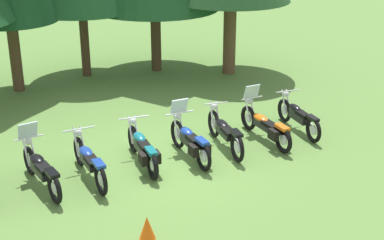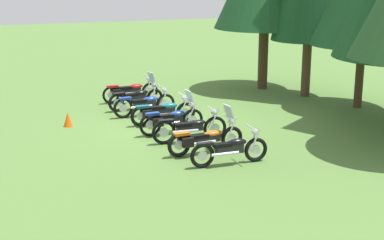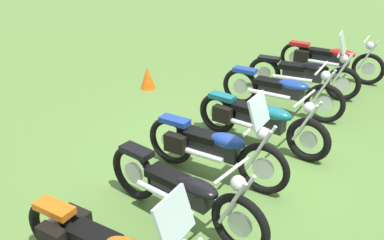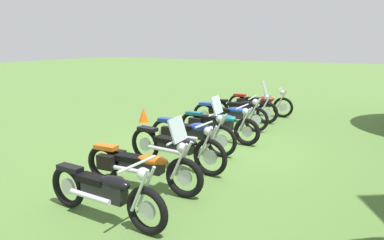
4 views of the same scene
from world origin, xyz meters
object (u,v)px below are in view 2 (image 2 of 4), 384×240
(motorcycle_5, at_px, (190,127))
(motorcycle_7, at_px, (230,149))
(motorcycle_6, at_px, (205,138))
(motorcycle_1, at_px, (137,97))
(motorcycle_3, at_px, (162,111))
(motorcycle_2, at_px, (145,103))
(motorcycle_4, at_px, (171,119))
(traffic_cone, at_px, (68,119))
(motorcycle_0, at_px, (130,91))

(motorcycle_5, height_order, motorcycle_7, motorcycle_5)
(motorcycle_6, bearing_deg, motorcycle_1, 89.49)
(motorcycle_3, distance_m, motorcycle_6, 3.46)
(motorcycle_2, bearing_deg, motorcycle_7, -88.73)
(motorcycle_4, xyz_separation_m, motorcycle_6, (2.26, 0.24, -0.04))
(motorcycle_7, bearing_deg, motorcycle_2, 97.73)
(motorcycle_6, xyz_separation_m, traffic_cone, (-4.34, -3.20, -0.21))
(motorcycle_0, distance_m, motorcycle_4, 4.93)
(motorcycle_1, xyz_separation_m, motorcycle_2, (1.09, -0.00, -0.01))
(motorcycle_2, height_order, motorcycle_5, motorcycle_5)
(motorcycle_6, bearing_deg, motorcycle_7, -81.12)
(motorcycle_7, xyz_separation_m, traffic_cone, (-5.50, -3.46, -0.20))
(motorcycle_7, bearing_deg, motorcycle_4, 100.26)
(motorcycle_6, bearing_deg, motorcycle_3, 88.55)
(motorcycle_3, relative_size, motorcycle_7, 1.03)
(motorcycle_4, height_order, motorcycle_7, motorcycle_4)
(motorcycle_1, relative_size, motorcycle_2, 0.96)
(motorcycle_1, bearing_deg, motorcycle_5, -96.89)
(motorcycle_5, xyz_separation_m, traffic_cone, (-3.15, -3.20, -0.22))
(motorcycle_1, relative_size, motorcycle_6, 0.95)
(motorcycle_2, bearing_deg, motorcycle_1, 85.15)
(motorcycle_2, xyz_separation_m, motorcycle_6, (4.80, 0.35, -0.01))
(motorcycle_2, xyz_separation_m, motorcycle_3, (1.35, 0.21, -0.01))
(motorcycle_7, distance_m, traffic_cone, 6.50)
(traffic_cone, bearing_deg, motorcycle_5, 45.50)
(motorcycle_0, xyz_separation_m, motorcycle_7, (8.35, 0.55, -0.01))
(motorcycle_3, xyz_separation_m, traffic_cone, (-0.89, -3.05, -0.21))
(motorcycle_6, bearing_deg, motorcycle_5, 85.86)
(motorcycle_0, relative_size, motorcycle_7, 1.04)
(motorcycle_4, relative_size, traffic_cone, 4.61)
(motorcycle_4, distance_m, motorcycle_5, 1.09)
(motorcycle_0, xyz_separation_m, motorcycle_1, (1.30, -0.06, 0.01))
(motorcycle_2, distance_m, motorcycle_3, 1.37)
(motorcycle_2, distance_m, motorcycle_4, 2.55)
(motorcycle_6, distance_m, traffic_cone, 5.40)
(motorcycle_1, distance_m, motorcycle_2, 1.09)
(motorcycle_0, bearing_deg, motorcycle_6, -91.78)
(traffic_cone, bearing_deg, motorcycle_7, 32.16)
(motorcycle_0, bearing_deg, motorcycle_5, -91.27)
(motorcycle_0, distance_m, motorcycle_5, 6.00)
(motorcycle_4, height_order, motorcycle_6, motorcycle_4)
(motorcycle_2, distance_m, motorcycle_6, 4.82)
(motorcycle_3, height_order, traffic_cone, motorcycle_3)
(motorcycle_0, distance_m, motorcycle_1, 1.30)
(motorcycle_1, bearing_deg, motorcycle_0, 76.09)
(motorcycle_4, height_order, motorcycle_5, motorcycle_4)
(motorcycle_0, bearing_deg, motorcycle_3, -91.91)
(motorcycle_3, bearing_deg, motorcycle_4, -93.75)
(motorcycle_0, xyz_separation_m, motorcycle_2, (2.38, -0.07, 0.00))
(motorcycle_0, xyz_separation_m, motorcycle_3, (3.73, 0.14, -0.00))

